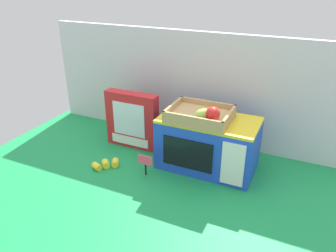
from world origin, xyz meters
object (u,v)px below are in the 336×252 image
price_sign (145,162)px  food_groups_crate (201,115)px  toy_microwave (208,143)px  loose_toy_banana (106,164)px  cookie_set_box (132,120)px

price_sign → food_groups_crate: bearing=38.2°
toy_microwave → loose_toy_banana: bearing=-153.8°
toy_microwave → cookie_set_box: (-0.42, 0.03, 0.02)m
toy_microwave → food_groups_crate: size_ratio=1.62×
food_groups_crate → price_sign: food_groups_crate is taller
food_groups_crate → price_sign: 0.32m
toy_microwave → cookie_set_box: size_ratio=1.50×
loose_toy_banana → cookie_set_box: bearing=88.8°
cookie_set_box → price_sign: cookie_set_box is taller
price_sign → loose_toy_banana: bearing=-173.4°
cookie_set_box → price_sign: size_ratio=2.92×
loose_toy_banana → toy_microwave: bearing=26.2°
food_groups_crate → cookie_set_box: (-0.39, 0.06, -0.12)m
toy_microwave → cookie_set_box: bearing=175.5°
price_sign → cookie_set_box: bearing=131.4°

